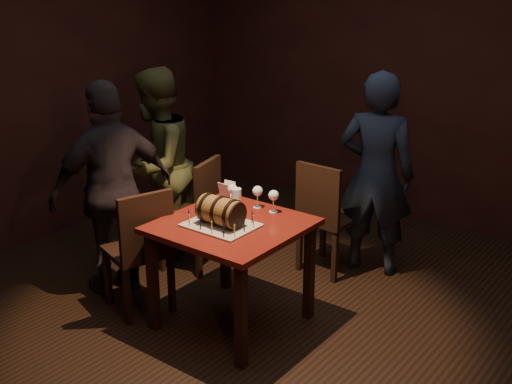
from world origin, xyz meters
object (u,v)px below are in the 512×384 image
pint_of_ale (236,199)px  pub_table (232,238)px  barrel_cake (221,211)px  person_left_rear (157,166)px  chair_left_rear (197,208)px  chair_left_front (142,245)px  wine_glass_mid (258,192)px  wine_glass_left (232,190)px  person_left_front (113,190)px  person_back (376,174)px  wine_glass_right (274,196)px  chair_back (324,212)px

pint_of_ale → pub_table: bearing=-58.1°
barrel_cake → person_left_rear: size_ratio=0.21×
chair_left_rear → chair_left_front: bearing=-77.0°
pub_table → wine_glass_mid: size_ratio=5.59×
wine_glass_left → person_left_front: person_left_front is taller
wine_glass_left → person_back: (0.57, 1.09, -0.05)m
barrel_cake → wine_glass_mid: 0.42m
chair_left_rear → person_left_front: size_ratio=0.57×
person_left_rear → pint_of_ale: bearing=56.2°
chair_left_rear → person_left_rear: size_ratio=0.58×
pub_table → wine_glass_right: size_ratio=5.59×
wine_glass_mid → wine_glass_right: (0.14, -0.01, 0.00)m
pub_table → chair_back: chair_back is taller
wine_glass_mid → chair_back: bearing=80.3°
wine_glass_mid → chair_left_rear: chair_left_rear is taller
pub_table → pint_of_ale: pint_of_ale is taller
pub_table → wine_glass_right: wine_glass_right is taller
pub_table → barrel_cake: size_ratio=2.60×
wine_glass_right → person_left_rear: 1.32m
wine_glass_right → person_left_rear: (-1.31, 0.16, -0.06)m
chair_left_rear → person_back: 1.44m
chair_back → person_left_front: size_ratio=0.57×
barrel_cake → person_back: (0.39, 1.43, -0.04)m
wine_glass_right → barrel_cake: bearing=-107.3°
pub_table → person_left_rear: bearing=157.7°
pint_of_ale → chair_back: size_ratio=0.16×
barrel_cake → chair_back: (0.11, 1.13, -0.33)m
wine_glass_left → chair_left_rear: bearing=156.4°
wine_glass_left → wine_glass_right: bearing=13.2°
person_left_rear → person_left_front: person_left_front is taller
wine_glass_mid → person_back: 1.09m
person_back → person_left_rear: size_ratio=1.01×
wine_glass_right → person_left_front: (-1.11, -0.47, -0.06)m
barrel_cake → chair_left_rear: 1.01m
person_left_front → pint_of_ale: bearing=130.2°
chair_back → wine_glass_mid: bearing=-99.7°
wine_glass_right → chair_left_front: (-0.70, -0.60, -0.35)m
chair_left_front → person_back: person_back is taller
wine_glass_right → chair_left_rear: chair_left_rear is taller
barrel_cake → person_left_front: size_ratio=0.21×
chair_back → chair_left_rear: (-0.86, -0.54, 0.00)m
wine_glass_mid → wine_glass_right: bearing=-2.0°
person_left_front → barrel_cake: bearing=110.8°
wine_glass_right → chair_back: size_ratio=0.17×
wine_glass_left → chair_back: bearing=70.1°
person_back → chair_left_rear: bearing=21.1°
wine_glass_mid → wine_glass_right: 0.14m
chair_left_rear → person_left_rear: person_left_rear is taller
barrel_cake → chair_back: barrel_cake is taller
wine_glass_right → chair_back: 0.80m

